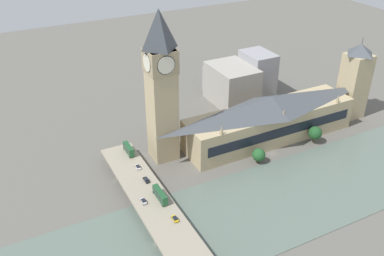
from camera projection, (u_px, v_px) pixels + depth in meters
The scene contains 17 objects.
ground_plane at pixel (272, 154), 235.38m from camera, with size 600.00×600.00×0.00m, color #605E56.
river_water at pixel (313, 187), 209.55m from camera, with size 54.89×360.00×0.30m, color slate.
parliament_hall at pixel (270, 118), 243.43m from camera, with size 24.38×102.59×26.73m.
clock_tower at pixel (161, 84), 212.40m from camera, with size 14.41×14.41×80.48m.
victoria_tower at pixel (354, 81), 262.90m from camera, with size 14.03×14.03×51.31m.
road_bridge at pixel (171, 231), 176.67m from camera, with size 141.78×16.93×6.24m.
double_decker_bus_lead at pixel (160, 195), 191.10m from camera, with size 11.90×2.65×4.57m.
double_decker_bus_mid at pixel (129, 149), 223.60m from camera, with size 10.77×2.63×4.71m.
car_northbound_mid at pixel (138, 167), 212.89m from camera, with size 4.46×1.94×1.32m.
car_northbound_tail at pixel (175, 219), 180.17m from camera, with size 4.38×1.94×1.38m.
car_southbound_lead at pixel (143, 201), 189.97m from camera, with size 4.35×1.85×1.52m.
car_southbound_mid at pixel (146, 180), 203.59m from camera, with size 4.79×1.90×1.41m.
city_block_west at pixel (224, 81), 300.91m from camera, with size 23.13×22.53×17.08m.
city_block_center at pixel (257, 74), 293.59m from camera, with size 23.69×17.67×30.75m.
city_block_east at pixel (232, 84), 284.84m from camera, with size 33.62×25.38×25.66m.
tree_embankment_near at pixel (315, 133), 241.94m from camera, with size 7.65×7.65×10.53m.
tree_embankment_mid at pixel (259, 155), 225.35m from camera, with size 7.03×7.03×8.71m.
Camera 1 is at (-154.61, 129.23, 130.27)m, focal length 40.00 mm.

